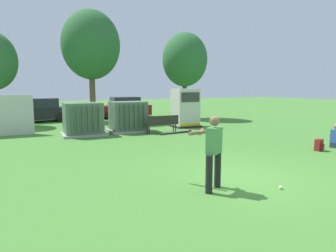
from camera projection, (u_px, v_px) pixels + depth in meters
ground_plane at (242, 178)px, 7.73m from camera, size 96.00×96.00×0.00m
transformer_west at (83, 119)px, 14.55m from camera, size 2.10×1.70×1.62m
transformer_mid_west at (128, 117)px, 15.72m from camera, size 2.10×1.70×1.62m
generator_enclosure at (185, 108)px, 17.60m from camera, size 1.60×1.40×2.30m
park_bench at (162, 123)px, 15.30m from camera, size 1.80×0.41×0.92m
batter at (212, 149)px, 6.74m from camera, size 1.08×1.49×1.74m
sports_ball at (281, 187)px, 6.88m from camera, size 0.09×0.09×0.09m
backpack at (319, 145)px, 11.03m from camera, size 0.36×0.31×0.44m
tree_center_left at (91, 45)px, 20.38m from camera, size 4.03×4.03×7.71m
tree_center_right at (185, 60)px, 21.88m from camera, size 3.36×3.36×6.43m
parked_car_leftmost at (40, 111)px, 20.27m from camera, size 4.33×2.19×1.62m
parked_car_left_of_center at (124, 108)px, 23.16m from camera, size 4.24×1.99×1.62m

